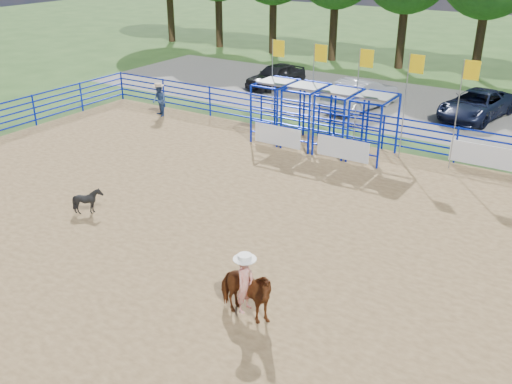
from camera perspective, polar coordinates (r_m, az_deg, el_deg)
ground at (r=16.45m, az=-0.27°, el=-5.76°), size 120.00×120.00×0.00m
arena_dirt at (r=16.45m, az=-0.27°, el=-5.73°), size 30.00×20.00×0.02m
gravel_strip at (r=31.09m, az=17.13°, el=7.84°), size 40.00×10.00×0.01m
horse_and_rider at (r=13.25m, az=-1.11°, el=-9.57°), size 1.69×0.83×2.41m
calf at (r=19.09m, az=-16.44°, el=-0.85°), size 0.82×0.74×0.86m
spectator_cowboy at (r=28.85m, az=-9.66°, el=9.07°), size 0.96×0.89×1.62m
car_a at (r=34.28m, az=1.99°, el=11.55°), size 2.40×4.30×1.38m
car_b at (r=30.20m, az=10.41°, el=9.61°), size 2.60×5.00×1.57m
car_c at (r=30.15m, az=21.16°, el=8.15°), size 3.17×5.26×1.37m
perimeter_fence at (r=16.09m, az=-0.28°, el=-3.45°), size 30.10×20.10×1.50m
chute_assembly at (r=23.96m, az=7.44°, el=7.14°), size 19.32×2.41×4.20m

